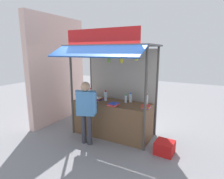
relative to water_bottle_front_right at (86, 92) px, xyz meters
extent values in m
plane|color=gray|center=(0.97, -0.17, -1.08)|extent=(20.00, 20.00, 0.00)
cube|color=brown|center=(0.97, -0.17, -0.61)|extent=(2.09, 0.77, 0.94)
cylinder|color=#4C4742|center=(-0.07, -0.55, 0.12)|extent=(0.06, 0.06, 2.40)
cylinder|color=#4C4742|center=(2.02, -0.55, 0.12)|extent=(0.06, 0.06, 2.40)
cylinder|color=#4C4742|center=(-0.07, 0.40, 0.12)|extent=(0.06, 0.06, 2.40)
cylinder|color=#4C4742|center=(2.02, 0.40, 0.12)|extent=(0.06, 0.06, 2.40)
cube|color=#B7B2A8|center=(0.97, 0.40, 0.10)|extent=(2.05, 0.04, 2.35)
cube|color=#3F3F44|center=(0.97, -0.17, 1.35)|extent=(2.29, 1.15, 0.04)
cube|color=#194799|center=(0.97, -1.00, 1.21)|extent=(2.25, 0.51, 0.26)
cube|color=red|center=(0.97, -0.70, 1.54)|extent=(1.88, 0.04, 0.35)
cylinder|color=#59544C|center=(0.97, -0.65, 1.25)|extent=(1.99, 0.02, 0.02)
cylinder|color=silver|center=(0.00, 0.00, -0.01)|extent=(0.08, 0.08, 0.26)
cylinder|color=white|center=(0.00, 0.00, 0.14)|extent=(0.05, 0.05, 0.04)
cylinder|color=silver|center=(1.87, 0.01, 0.00)|extent=(0.09, 0.09, 0.27)
cylinder|color=red|center=(1.87, 0.01, 0.15)|extent=(0.06, 0.06, 0.04)
cylinder|color=silver|center=(0.74, -0.12, -0.01)|extent=(0.08, 0.08, 0.26)
cylinder|color=red|center=(0.74, -0.12, 0.14)|extent=(0.05, 0.05, 0.04)
cylinder|color=silver|center=(1.32, -0.04, -0.04)|extent=(0.06, 0.06, 0.20)
cylinder|color=#198C33|center=(1.32, -0.04, 0.08)|extent=(0.04, 0.04, 0.03)
cylinder|color=silver|center=(1.41, 0.07, -0.03)|extent=(0.07, 0.07, 0.22)
cylinder|color=blue|center=(1.41, 0.07, 0.10)|extent=(0.05, 0.05, 0.03)
cylinder|color=silver|center=(0.23, -0.07, 0.00)|extent=(0.09, 0.09, 0.27)
cylinder|color=red|center=(0.23, -0.07, 0.15)|extent=(0.06, 0.06, 0.04)
cube|color=red|center=(1.14, -0.44, -0.13)|extent=(0.23, 0.26, 0.01)
cube|color=red|center=(1.16, -0.45, -0.12)|extent=(0.22, 0.25, 0.01)
cube|color=white|center=(1.14, -0.43, -0.11)|extent=(0.23, 0.26, 0.01)
cube|color=red|center=(1.15, -0.45, -0.10)|extent=(0.25, 0.27, 0.01)
cube|color=red|center=(1.16, -0.43, -0.08)|extent=(0.23, 0.26, 0.01)
cube|color=blue|center=(1.16, -0.44, -0.08)|extent=(0.24, 0.27, 0.01)
cube|color=purple|center=(1.94, -0.22, -0.13)|extent=(0.21, 0.24, 0.01)
cube|color=white|center=(1.93, -0.22, -0.12)|extent=(0.22, 0.25, 0.01)
cube|color=red|center=(1.93, -0.22, -0.11)|extent=(0.22, 0.24, 0.01)
cube|color=orange|center=(1.92, -0.23, -0.10)|extent=(0.22, 0.24, 0.01)
cube|color=green|center=(1.93, -0.21, -0.09)|extent=(0.23, 0.26, 0.01)
cube|color=red|center=(1.93, -0.22, -0.08)|extent=(0.22, 0.24, 0.01)
cube|color=white|center=(0.50, -0.16, -0.13)|extent=(0.24, 0.25, 0.01)
cube|color=blue|center=(0.51, -0.15, -0.12)|extent=(0.24, 0.25, 0.01)
cube|color=purple|center=(0.49, -0.16, -0.11)|extent=(0.24, 0.24, 0.01)
cube|color=black|center=(0.50, -0.15, -0.11)|extent=(0.25, 0.25, 0.01)
cube|color=orange|center=(0.49, -0.16, -0.10)|extent=(0.23, 0.23, 0.01)
cube|color=purple|center=(0.50, -0.16, -0.09)|extent=(0.23, 0.24, 0.01)
cube|color=orange|center=(0.50, -0.15, -0.08)|extent=(0.23, 0.23, 0.01)
cube|color=white|center=(0.49, -0.15, -0.07)|extent=(0.23, 0.24, 0.01)
cylinder|color=#332D23|center=(1.15, -0.65, 1.17)|extent=(0.01, 0.01, 0.13)
cylinder|color=olive|center=(1.15, -0.65, 1.08)|extent=(0.04, 0.04, 0.04)
ellipsoid|color=#78A944|center=(1.17, -0.65, 1.01)|extent=(0.03, 0.07, 0.13)
ellipsoid|color=#78A944|center=(1.16, -0.64, 1.01)|extent=(0.05, 0.05, 0.13)
ellipsoid|color=#78A944|center=(1.15, -0.64, 1.01)|extent=(0.06, 0.03, 0.13)
ellipsoid|color=#78A944|center=(1.14, -0.64, 1.01)|extent=(0.05, 0.05, 0.13)
ellipsoid|color=#78A944|center=(1.13, -0.65, 1.01)|extent=(0.04, 0.07, 0.13)
ellipsoid|color=#78A944|center=(1.14, -0.67, 1.01)|extent=(0.06, 0.06, 0.13)
ellipsoid|color=#78A944|center=(1.15, -0.67, 1.01)|extent=(0.07, 0.03, 0.13)
ellipsoid|color=#78A944|center=(1.16, -0.66, 1.01)|extent=(0.05, 0.05, 0.13)
cylinder|color=#332D23|center=(1.47, -0.65, 1.17)|extent=(0.01, 0.01, 0.13)
cylinder|color=olive|center=(1.47, -0.65, 1.08)|extent=(0.04, 0.04, 0.04)
ellipsoid|color=yellow|center=(1.49, -0.65, 1.01)|extent=(0.04, 0.08, 0.13)
ellipsoid|color=yellow|center=(1.48, -0.64, 1.01)|extent=(0.05, 0.06, 0.14)
ellipsoid|color=yellow|center=(1.47, -0.64, 1.01)|extent=(0.07, 0.04, 0.13)
ellipsoid|color=yellow|center=(1.46, -0.64, 1.01)|extent=(0.06, 0.06, 0.14)
ellipsoid|color=yellow|center=(1.46, -0.65, 1.01)|extent=(0.05, 0.06, 0.14)
ellipsoid|color=yellow|center=(1.46, -0.66, 1.01)|extent=(0.05, 0.06, 0.13)
ellipsoid|color=yellow|center=(1.46, -0.67, 1.01)|extent=(0.07, 0.06, 0.14)
ellipsoid|color=yellow|center=(1.47, -0.67, 1.01)|extent=(0.07, 0.04, 0.13)
ellipsoid|color=yellow|center=(1.48, -0.66, 1.01)|extent=(0.05, 0.06, 0.14)
cylinder|color=#332D23|center=(1.83, -0.65, 1.20)|extent=(0.01, 0.01, 0.07)
cylinder|color=olive|center=(1.83, -0.65, 1.15)|extent=(0.04, 0.04, 0.04)
ellipsoid|color=yellow|center=(1.84, -0.65, 1.07)|extent=(0.03, 0.07, 0.13)
ellipsoid|color=yellow|center=(1.84, -0.64, 1.08)|extent=(0.06, 0.06, 0.13)
ellipsoid|color=yellow|center=(1.83, -0.63, 1.08)|extent=(0.07, 0.03, 0.13)
ellipsoid|color=yellow|center=(1.81, -0.64, 1.08)|extent=(0.06, 0.06, 0.13)
ellipsoid|color=yellow|center=(1.80, -0.66, 1.08)|extent=(0.04, 0.08, 0.13)
ellipsoid|color=yellow|center=(1.81, -0.67, 1.08)|extent=(0.06, 0.06, 0.13)
ellipsoid|color=yellow|center=(1.83, -0.67, 1.07)|extent=(0.07, 0.03, 0.13)
ellipsoid|color=yellow|center=(1.84, -0.66, 1.07)|extent=(0.05, 0.05, 0.13)
cylinder|color=#383842|center=(0.56, -0.90, -0.70)|extent=(0.12, 0.12, 0.76)
cylinder|color=#383842|center=(0.73, -0.90, -0.70)|extent=(0.12, 0.12, 0.76)
cube|color=#4C8CCC|center=(0.65, -0.90, -0.02)|extent=(0.49, 0.34, 0.60)
cylinder|color=#4C8CCC|center=(0.40, -0.90, 0.02)|extent=(0.10, 0.10, 0.51)
cylinder|color=#4C8CCC|center=(0.90, -0.90, 0.02)|extent=(0.10, 0.10, 0.51)
sphere|color=tan|center=(0.65, -0.90, 0.39)|extent=(0.23, 0.23, 0.23)
cube|color=red|center=(2.48, -0.46, -0.93)|extent=(0.43, 0.43, 0.29)
cube|color=beige|center=(-1.19, 0.13, 0.61)|extent=(0.20, 2.40, 3.37)
camera|label=1|loc=(3.24, -4.43, 1.22)|focal=29.81mm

